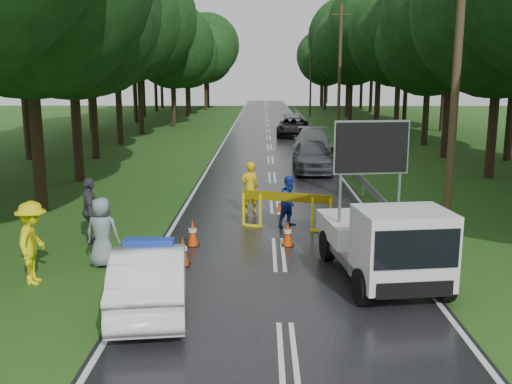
{
  "coord_description": "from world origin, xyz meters",
  "views": [
    {
      "loc": [
        -0.44,
        -15.04,
        4.82
      ],
      "look_at": [
        -0.66,
        2.22,
        1.3
      ],
      "focal_mm": 40.0,
      "sensor_mm": 36.0,
      "label": 1
    }
  ],
  "objects_px": {
    "queue_car_first": "(312,156)",
    "queue_car_third": "(293,127)",
    "work_truck": "(384,241)",
    "queue_car_fourth": "(291,120)",
    "police_sedan": "(150,277)",
    "barrier": "(286,202)",
    "civilian": "(290,201)",
    "officer": "(250,188)",
    "queue_car_second": "(312,142)"
  },
  "relations": [
    {
      "from": "queue_car_first",
      "to": "queue_car_second",
      "type": "height_order",
      "value": "queue_car_first"
    },
    {
      "from": "officer",
      "to": "queue_car_third",
      "type": "bearing_deg",
      "value": -121.52
    },
    {
      "from": "barrier",
      "to": "queue_car_third",
      "type": "xyz_separation_m",
      "value": [
        1.72,
        28.62,
        -0.17
      ]
    },
    {
      "from": "civilian",
      "to": "queue_car_third",
      "type": "relative_size",
      "value": 0.31
    },
    {
      "from": "queue_car_second",
      "to": "civilian",
      "type": "bearing_deg",
      "value": -92.07
    },
    {
      "from": "work_truck",
      "to": "queue_car_third",
      "type": "distance_m",
      "value": 33.26
    },
    {
      "from": "barrier",
      "to": "queue_car_second",
      "type": "height_order",
      "value": "queue_car_second"
    },
    {
      "from": "police_sedan",
      "to": "queue_car_fourth",
      "type": "bearing_deg",
      "value": -104.4
    },
    {
      "from": "work_truck",
      "to": "queue_car_second",
      "type": "distance_m",
      "value": 22.18
    },
    {
      "from": "officer",
      "to": "queue_car_first",
      "type": "distance_m",
      "value": 9.46
    },
    {
      "from": "queue_car_first",
      "to": "barrier",
      "type": "bearing_deg",
      "value": -98.01
    },
    {
      "from": "civilian",
      "to": "officer",
      "type": "bearing_deg",
      "value": 91.0
    },
    {
      "from": "work_truck",
      "to": "police_sedan",
      "type": "bearing_deg",
      "value": -170.5
    },
    {
      "from": "police_sedan",
      "to": "queue_car_third",
      "type": "xyz_separation_m",
      "value": [
        4.81,
        34.87,
        0.07
      ]
    },
    {
      "from": "officer",
      "to": "queue_car_second",
      "type": "height_order",
      "value": "officer"
    },
    {
      "from": "queue_car_second",
      "to": "queue_car_first",
      "type": "bearing_deg",
      "value": -89.76
    },
    {
      "from": "queue_car_second",
      "to": "work_truck",
      "type": "bearing_deg",
      "value": -85.32
    },
    {
      "from": "police_sedan",
      "to": "work_truck",
      "type": "relative_size",
      "value": 0.89
    },
    {
      "from": "work_truck",
      "to": "queue_car_fourth",
      "type": "height_order",
      "value": "work_truck"
    },
    {
      "from": "work_truck",
      "to": "queue_car_first",
      "type": "xyz_separation_m",
      "value": [
        -0.36,
        15.87,
        -0.19
      ]
    },
    {
      "from": "queue_car_fourth",
      "to": "queue_car_second",
      "type": "bearing_deg",
      "value": -90.26
    },
    {
      "from": "work_truck",
      "to": "queue_car_fourth",
      "type": "relative_size",
      "value": 1.27
    },
    {
      "from": "officer",
      "to": "queue_car_third",
      "type": "relative_size",
      "value": 0.34
    },
    {
      "from": "queue_car_third",
      "to": "queue_car_fourth",
      "type": "bearing_deg",
      "value": 93.31
    },
    {
      "from": "civilian",
      "to": "queue_car_first",
      "type": "xyz_separation_m",
      "value": [
        1.62,
        10.77,
        -0.02
      ]
    },
    {
      "from": "officer",
      "to": "queue_car_fourth",
      "type": "relative_size",
      "value": 0.48
    },
    {
      "from": "queue_car_second",
      "to": "queue_car_third",
      "type": "bearing_deg",
      "value": 98.19
    },
    {
      "from": "work_truck",
      "to": "queue_car_third",
      "type": "height_order",
      "value": "work_truck"
    },
    {
      "from": "officer",
      "to": "queue_car_third",
      "type": "distance_m",
      "value": 26.54
    },
    {
      "from": "officer",
      "to": "queue_car_fourth",
      "type": "distance_m",
      "value": 35.54
    },
    {
      "from": "work_truck",
      "to": "barrier",
      "type": "xyz_separation_m",
      "value": [
        -2.12,
        4.64,
        -0.08
      ]
    },
    {
      "from": "work_truck",
      "to": "queue_car_second",
      "type": "bearing_deg",
      "value": 81.81
    },
    {
      "from": "barrier",
      "to": "queue_car_third",
      "type": "relative_size",
      "value": 0.52
    },
    {
      "from": "civilian",
      "to": "queue_car_second",
      "type": "bearing_deg",
      "value": 46.74
    },
    {
      "from": "queue_car_fourth",
      "to": "police_sedan",
      "type": "bearing_deg",
      "value": -97.74
    },
    {
      "from": "work_truck",
      "to": "civilian",
      "type": "xyz_separation_m",
      "value": [
        -1.98,
        5.1,
        -0.17
      ]
    },
    {
      "from": "work_truck",
      "to": "queue_car_fourth",
      "type": "xyz_separation_m",
      "value": [
        -0.12,
        42.28,
        -0.37
      ]
    },
    {
      "from": "queue_car_third",
      "to": "queue_car_first",
      "type": "bearing_deg",
      "value": -84.72
    },
    {
      "from": "civilian",
      "to": "queue_car_first",
      "type": "height_order",
      "value": "civilian"
    },
    {
      "from": "barrier",
      "to": "civilian",
      "type": "relative_size",
      "value": 1.7
    },
    {
      "from": "officer",
      "to": "queue_car_first",
      "type": "height_order",
      "value": "officer"
    },
    {
      "from": "work_truck",
      "to": "officer",
      "type": "height_order",
      "value": "work_truck"
    },
    {
      "from": "queue_car_second",
      "to": "queue_car_fourth",
      "type": "distance_m",
      "value": 20.11
    },
    {
      "from": "police_sedan",
      "to": "officer",
      "type": "relative_size",
      "value": 2.32
    },
    {
      "from": "police_sedan",
      "to": "barrier",
      "type": "distance_m",
      "value": 6.98
    },
    {
      "from": "queue_car_first",
      "to": "queue_car_third",
      "type": "height_order",
      "value": "queue_car_first"
    },
    {
      "from": "officer",
      "to": "work_truck",
      "type": "bearing_deg",
      "value": 90.59
    },
    {
      "from": "police_sedan",
      "to": "queue_car_third",
      "type": "bearing_deg",
      "value": -105.64
    },
    {
      "from": "police_sedan",
      "to": "work_truck",
      "type": "xyz_separation_m",
      "value": [
        5.22,
        1.62,
        0.32
      ]
    },
    {
      "from": "barrier",
      "to": "queue_car_fourth",
      "type": "xyz_separation_m",
      "value": [
        2.0,
        37.64,
        -0.29
      ]
    }
  ]
}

